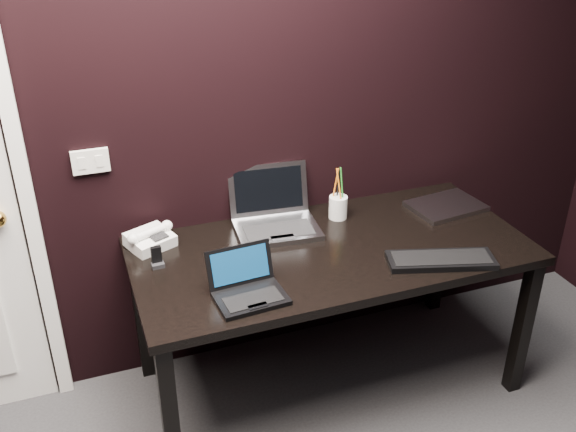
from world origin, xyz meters
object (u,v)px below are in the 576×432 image
object	(u,v)px
ext_keyboard	(441,260)
mobile_phone	(157,259)
netbook	(248,288)
pen_cup	(338,206)
silver_laptop	(275,218)
closed_laptop	(446,206)
desk_phone	(150,239)
desk	(331,263)

from	to	relation	value
ext_keyboard	mobile_phone	world-z (taller)	mobile_phone
netbook	pen_cup	distance (m)	0.75
ext_keyboard	pen_cup	distance (m)	0.57
silver_laptop	ext_keyboard	size ratio (longest dim) A/B	0.86
closed_laptop	mobile_phone	size ratio (longest dim) A/B	4.16
pen_cup	desk_phone	bearing A→B (deg)	177.97
netbook	desk	bearing A→B (deg)	26.88
closed_laptop	silver_laptop	bearing A→B (deg)	173.15
desk	closed_laptop	xyz separation A→B (m)	(0.66, 0.15, 0.09)
ext_keyboard	closed_laptop	bearing A→B (deg)	55.31
desk	netbook	bearing A→B (deg)	-153.12
netbook	closed_laptop	xyz separation A→B (m)	(1.11, 0.38, -0.02)
ext_keyboard	closed_laptop	size ratio (longest dim) A/B	1.28
desk	ext_keyboard	size ratio (longest dim) A/B	3.66
closed_laptop	pen_cup	distance (m)	0.54
netbook	silver_laptop	xyz separation A→B (m)	(0.27, 0.48, 0.01)
closed_laptop	mobile_phone	bearing A→B (deg)	-178.21
silver_laptop	ext_keyboard	bearing A→B (deg)	-43.86
silver_laptop	closed_laptop	size ratio (longest dim) A/B	1.09
netbook	ext_keyboard	distance (m)	0.82
silver_laptop	desk_phone	world-z (taller)	silver_laptop
desk	ext_keyboard	xyz separation A→B (m)	(0.37, -0.27, 0.09)
silver_laptop	netbook	bearing A→B (deg)	-119.81
desk	closed_laptop	distance (m)	0.69
closed_laptop	desk	bearing A→B (deg)	-167.22
closed_laptop	pen_cup	size ratio (longest dim) A/B	1.44
mobile_phone	desk	bearing A→B (deg)	-8.33
netbook	closed_laptop	world-z (taller)	netbook
netbook	pen_cup	xyz separation A→B (m)	(0.58, 0.47, 0.02)
pen_cup	netbook	bearing A→B (deg)	-141.16
ext_keyboard	pen_cup	bearing A→B (deg)	114.54
desk_phone	pen_cup	xyz separation A→B (m)	(0.87, -0.03, 0.02)
silver_laptop	mobile_phone	world-z (taller)	silver_laptop
desk_phone	closed_laptop	bearing A→B (deg)	-5.04
desk	desk_phone	xyz separation A→B (m)	(-0.73, 0.27, 0.12)
netbook	desk_phone	bearing A→B (deg)	119.65
mobile_phone	pen_cup	world-z (taller)	pen_cup
desk_phone	pen_cup	bearing A→B (deg)	-2.03
closed_laptop	mobile_phone	xyz separation A→B (m)	(-1.39, -0.04, 0.02)
desk	desk_phone	size ratio (longest dim) A/B	7.48
closed_laptop	pen_cup	bearing A→B (deg)	170.07
ext_keyboard	mobile_phone	size ratio (longest dim) A/B	5.31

